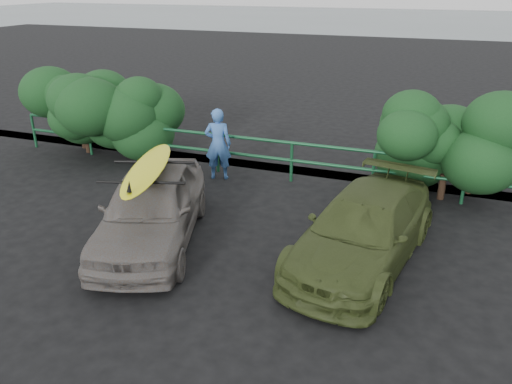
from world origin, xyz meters
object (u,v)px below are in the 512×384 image
guardrail (254,157)px  sedan (151,208)px  surfboard (148,168)px  man (218,144)px  olive_vehicle (364,229)px

guardrail → sedan: 3.94m
sedan → surfboard: size_ratio=1.43×
surfboard → man: bearing=75.1°
sedan → olive_vehicle: 3.94m
guardrail → man: size_ratio=7.75×
olive_vehicle → man: man is taller
guardrail → sedan: (-0.62, -3.89, 0.18)m
sedan → olive_vehicle: size_ratio=0.96×
guardrail → man: bearing=-151.6°
guardrail → sedan: size_ratio=3.39×
guardrail → olive_vehicle: olive_vehicle is taller
sedan → surfboard: bearing=45.8°
guardrail → man: 0.97m
olive_vehicle → surfboard: bearing=-159.7°
olive_vehicle → man: size_ratio=2.37×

